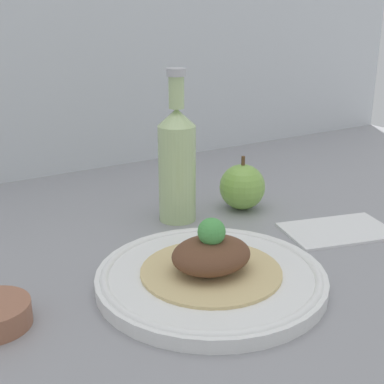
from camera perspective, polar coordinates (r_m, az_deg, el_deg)
The scene contains 6 objects.
ground_plane at distance 77.34cm, azimuth 3.69°, elevation -8.48°, with size 180.00×110.00×4.00cm, color gray.
plate at distance 69.23cm, azimuth 2.04°, elevation -9.05°, with size 29.51×29.51×2.10cm.
plated_food at distance 67.93cm, azimuth 2.07°, elevation -6.93°, with size 18.08×18.08×7.43cm.
cider_bottle at distance 86.86cm, azimuth -1.61°, elevation 3.28°, with size 6.15×6.15×24.93cm.
apple at distance 93.88cm, azimuth 5.39°, elevation 0.56°, with size 8.02×8.02×9.55cm.
napkin at distance 88.06cm, azimuth 15.30°, elevation -3.87°, with size 18.99×14.63×0.80cm.
Camera 1 is at (-40.00, -55.65, 33.83)cm, focal length 50.00 mm.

